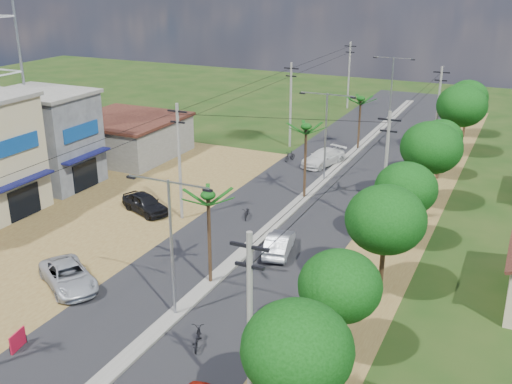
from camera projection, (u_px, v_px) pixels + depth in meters
ground at (175, 316)px, 33.18m from camera, size 160.00×160.00×0.00m
road at (281, 219)px, 45.89m from camera, size 12.00×110.00×0.04m
median at (295, 205)px, 48.40m from camera, size 1.00×90.00×0.18m
dirt_lot_west at (66, 219)px, 45.93m from camera, size 18.00×46.00×0.04m
dirt_shoulder_east at (391, 240)px, 42.50m from camera, size 5.00×90.00×0.03m
shophouse_grey at (46, 138)px, 52.35m from camera, size 9.00×6.40×8.30m
low_shed at (127, 136)px, 61.20m from camera, size 10.40×10.40×3.95m
tree_east_a at (297, 349)px, 22.73m from camera, size 4.40×4.40×6.37m
tree_east_b at (340, 286)px, 28.03m from camera, size 4.00×4.00×5.83m
tree_east_c at (386, 220)px, 33.54m from camera, size 4.60×4.60×6.83m
tree_east_d at (406, 189)px, 39.78m from camera, size 4.20×4.20×6.13m
tree_east_e at (431, 148)px, 46.22m from camera, size 4.80×4.80×7.14m
tree_east_f at (441, 137)px, 53.58m from camera, size 3.80×3.80×5.52m
tree_east_g at (462, 106)px, 59.65m from camera, size 5.00×5.00×7.38m
tree_east_h at (468, 97)px, 66.76m from camera, size 4.40×4.40×6.52m
palm_median_near at (208, 199)px, 34.63m from camera, size 2.00×2.00×6.15m
palm_median_mid at (306, 130)px, 48.07m from camera, size 2.00×2.00×6.55m
palm_median_far at (361, 101)px, 61.85m from camera, size 2.00×2.00×5.85m
streetlight_near at (171, 237)px, 31.50m from camera, size 5.10×0.18×8.00m
streetlight_mid at (326, 129)px, 52.69m from camera, size 5.10×0.18×8.00m
streetlight_far at (392, 83)px, 73.89m from camera, size 5.10×0.18×8.00m
utility_pole_w_b at (179, 159)px, 44.47m from camera, size 1.60×0.24×9.00m
utility_pole_w_c at (291, 103)px, 63.12m from camera, size 1.60×0.24×9.00m
utility_pole_w_d at (349, 74)px, 80.93m from camera, size 1.60×0.24×9.00m
utility_pole_e_a at (250, 331)px, 23.44m from camera, size 1.60×0.24×9.00m
utility_pole_e_b at (385, 170)px, 42.09m from camera, size 1.60×0.24×9.00m
utility_pole_e_c at (438, 108)px, 60.73m from camera, size 1.60×0.24×9.00m
car_silver_mid at (279, 244)px, 40.23m from camera, size 2.37×4.54×1.43m
car_white_far at (323, 158)px, 58.30m from camera, size 3.71×5.67×1.53m
car_parked_silver at (68, 277)px, 35.90m from camera, size 5.69×4.76×1.45m
car_parked_dark at (145, 204)px, 46.95m from camera, size 4.90×3.38×1.55m
moto_rider_east at (197, 338)px, 30.32m from camera, size 1.33×1.96×0.97m
moto_rider_west_a at (247, 213)px, 45.98m from camera, size 1.11×1.82×0.90m
moto_rider_west_b at (290, 157)px, 59.66m from camera, size 0.87×1.70×0.98m
roadside_sign at (18, 341)px, 30.11m from camera, size 0.30×1.20×1.01m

